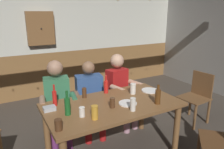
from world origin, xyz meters
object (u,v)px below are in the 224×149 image
object	(u,v)px
dining_table	(113,111)
bottle_1	(55,98)
pint_glass_5	(95,112)
bottle_0	(67,106)
pint_glass_1	(58,125)
bottle_2	(158,96)
wall_dart_cabinet	(41,28)
person_0	(58,99)
chair_empty_near_right	(197,96)
pint_glass_4	(133,104)
person_1	(90,95)
plate_1	(150,90)
condiment_caddy	(49,109)
pint_glass_0	(84,93)
bottle_3	(106,86)
pint_glass_2	(82,112)
pint_glass_3	(133,89)
person_2	(120,87)
pint_glass_6	(112,103)
plate_0	(128,103)
table_candle	(158,93)

from	to	relation	value
dining_table	bottle_1	xyz separation A→B (m)	(-0.65, 0.30, 0.21)
pint_glass_5	bottle_0	bearing A→B (deg)	133.09
pint_glass_1	pint_glass_5	xyz separation A→B (m)	(0.41, 0.04, 0.02)
bottle_2	wall_dart_cabinet	size ratio (longest dim) A/B	0.36
person_0	chair_empty_near_right	bearing A→B (deg)	176.80
chair_empty_near_right	bottle_2	world-z (taller)	bottle_2
wall_dart_cabinet	pint_glass_4	bearing A→B (deg)	-81.99
person_1	plate_1	xyz separation A→B (m)	(0.71, -0.57, 0.13)
condiment_caddy	pint_glass_0	bearing A→B (deg)	18.62
person_1	pint_glass_0	size ratio (longest dim) A/B	8.58
chair_empty_near_right	bottle_2	xyz separation A→B (m)	(-1.28, -0.42, 0.39)
bottle_3	pint_glass_1	size ratio (longest dim) A/B	2.23
person_1	pint_glass_2	world-z (taller)	person_1
bottle_2	pint_glass_5	bearing A→B (deg)	178.67
pint_glass_0	pint_glass_3	world-z (taller)	pint_glass_3
person_2	condiment_caddy	world-z (taller)	person_2
pint_glass_0	pint_glass_6	distance (m)	0.50
bottle_3	bottle_2	bearing A→B (deg)	-59.31
pint_glass_1	pint_glass_6	bearing A→B (deg)	15.38
person_0	person_2	size ratio (longest dim) A/B	1.00
pint_glass_2	pint_glass_1	bearing A→B (deg)	-152.66
person_2	bottle_3	size ratio (longest dim) A/B	4.72
person_1	condiment_caddy	size ratio (longest dim) A/B	8.31
pint_glass_0	plate_0	bearing A→B (deg)	-49.16
pint_glass_4	pint_glass_5	size ratio (longest dim) A/B	1.03
person_0	pint_glass_3	xyz separation A→B (m)	(0.94, -0.55, 0.16)
dining_table	chair_empty_near_right	distance (m)	1.78
plate_0	wall_dart_cabinet	xyz separation A→B (m)	(-0.46, 2.69, 0.78)
table_candle	pint_glass_1	bearing A→B (deg)	-171.41
plate_1	bottle_3	size ratio (longest dim) A/B	0.94
pint_glass_1	bottle_1	bearing A→B (deg)	78.25
plate_1	pint_glass_6	xyz separation A→B (m)	(-0.76, -0.23, 0.05)
person_2	plate_0	xyz separation A→B (m)	(-0.37, -0.79, 0.10)
bottle_3	person_1	bearing A→B (deg)	109.63
plate_1	condiment_caddy	bearing A→B (deg)	177.48
pint_glass_1	person_1	bearing A→B (deg)	52.29
dining_table	plate_1	xyz separation A→B (m)	(0.69, 0.12, 0.12)
plate_0	pint_glass_0	size ratio (longest dim) A/B	1.70
person_2	pint_glass_4	xyz separation A→B (m)	(-0.42, -0.98, 0.17)
pint_glass_1	chair_empty_near_right	bearing A→B (deg)	9.80
bottle_3	pint_glass_1	world-z (taller)	bottle_3
pint_glass_0	pint_glass_6	bearing A→B (deg)	-69.23
person_2	table_candle	size ratio (longest dim) A/B	15.36
dining_table	pint_glass_1	bearing A→B (deg)	-158.64
person_0	plate_0	size ratio (longest dim) A/B	5.36
person_2	bottle_1	distance (m)	1.26
bottle_0	pint_glass_4	size ratio (longest dim) A/B	1.82
plate_1	bottle_3	xyz separation A→B (m)	(-0.60, 0.25, 0.09)
bottle_3	pint_glass_0	size ratio (longest dim) A/B	1.92
bottle_0	pint_glass_6	distance (m)	0.54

